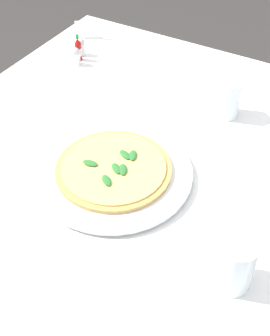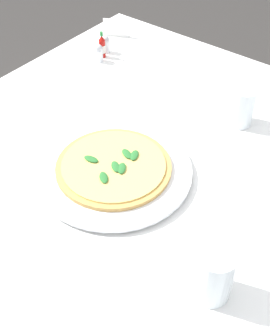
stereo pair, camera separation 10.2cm
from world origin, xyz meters
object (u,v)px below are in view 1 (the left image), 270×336
at_px(pizza_plate, 114,173).
at_px(salt_shaker, 81,48).
at_px(water_glass_far_right, 234,265).
at_px(pepper_shaker, 76,57).
at_px(pizza, 114,168).
at_px(hot_sauce_bottle, 78,50).
at_px(menu_card, 89,30).
at_px(water_glass_near_left, 227,100).

distance_m(pizza_plate, salt_shaker, 0.56).
height_order(water_glass_far_right, pepper_shaker, water_glass_far_right).
distance_m(pizza_plate, pepper_shaker, 0.51).
distance_m(pizza, salt_shaker, 0.56).
xyz_separation_m(water_glass_far_right, salt_shaker, (0.54, 0.71, -0.02)).
relative_size(hot_sauce_bottle, menu_card, 1.03).
height_order(pizza_plate, salt_shaker, salt_shaker).
distance_m(water_glass_near_left, water_glass_far_right, 0.51).
bearing_deg(water_glass_far_right, salt_shaker, 52.53).
xyz_separation_m(hot_sauce_bottle, salt_shaker, (0.03, 0.01, -0.01)).
bearing_deg(salt_shaker, pizza, -137.67).
relative_size(pizza_plate, menu_card, 4.44).
bearing_deg(water_glass_near_left, pepper_shaker, 88.55).
bearing_deg(pizza, menu_card, 38.88).
bearing_deg(water_glass_near_left, pizza, 159.11).
height_order(pizza_plate, pizza, pizza).
xyz_separation_m(pizza_plate, pizza, (0.00, -0.00, 0.01)).
height_order(pizza_plate, water_glass_far_right, water_glass_far_right).
xyz_separation_m(water_glass_far_right, menu_card, (0.65, 0.75, -0.02)).
bearing_deg(pizza_plate, pepper_shaker, 44.90).
bearing_deg(menu_card, hot_sauce_bottle, -98.28).
relative_size(hot_sauce_bottle, pepper_shaker, 1.48).
relative_size(salt_shaker, pepper_shaker, 1.00).
bearing_deg(pizza, water_glass_far_right, -111.12).
xyz_separation_m(hot_sauce_bottle, pepper_shaker, (-0.03, -0.01, -0.01)).
height_order(pizza, pepper_shaker, pepper_shaker).
xyz_separation_m(pizza_plate, hot_sauce_bottle, (0.39, 0.37, 0.02)).
distance_m(water_glass_far_right, pepper_shaker, 0.84).
xyz_separation_m(water_glass_far_right, pepper_shaker, (0.49, 0.69, -0.02)).
distance_m(hot_sauce_bottle, menu_card, 0.14).
bearing_deg(salt_shaker, hot_sauce_bottle, -160.35).
bearing_deg(pepper_shaker, pizza_plate, -135.10).
distance_m(water_glass_near_left, salt_shaker, 0.52).
xyz_separation_m(water_glass_near_left, salt_shaker, (0.07, 0.51, -0.02)).
bearing_deg(water_glass_far_right, hot_sauce_bottle, 53.60).
height_order(pepper_shaker, menu_card, menu_card).
distance_m(salt_shaker, menu_card, 0.11).
bearing_deg(menu_card, pizza_plate, -80.37).
xyz_separation_m(pizza_plate, pepper_shaker, (0.36, 0.36, 0.01)).
distance_m(water_glass_far_right, hot_sauce_bottle, 0.87).
relative_size(pepper_shaker, menu_card, 0.70).
bearing_deg(salt_shaker, menu_card, 21.31).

